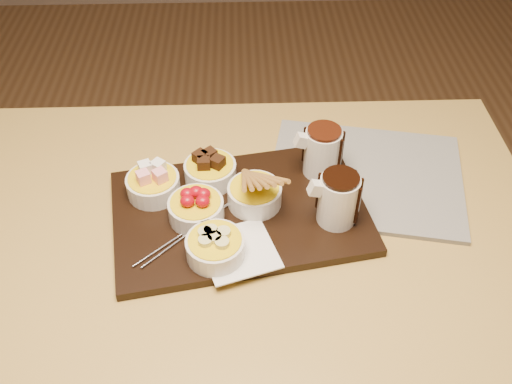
{
  "coord_description": "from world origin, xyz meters",
  "views": [
    {
      "loc": [
        0.04,
        -0.69,
        1.52
      ],
      "look_at": [
        0.06,
        0.04,
        0.81
      ],
      "focal_mm": 40.0,
      "sensor_mm": 36.0,
      "label": 1
    }
  ],
  "objects_px": {
    "pitcher_dark_chocolate": "(338,200)",
    "pitcher_milk_chocolate": "(322,152)",
    "newspaper": "(365,176)",
    "dining_table": "(225,267)",
    "serving_board": "(240,212)",
    "bowl_strawberries": "(196,210)"
  },
  "relations": [
    {
      "from": "dining_table",
      "to": "pitcher_milk_chocolate",
      "type": "distance_m",
      "value": 0.29
    },
    {
      "from": "dining_table",
      "to": "serving_board",
      "type": "height_order",
      "value": "serving_board"
    },
    {
      "from": "pitcher_dark_chocolate",
      "to": "pitcher_milk_chocolate",
      "type": "bearing_deg",
      "value": 85.6
    },
    {
      "from": "pitcher_milk_chocolate",
      "to": "serving_board",
      "type": "bearing_deg",
      "value": -158.2
    },
    {
      "from": "newspaper",
      "to": "dining_table",
      "type": "bearing_deg",
      "value": -142.41
    },
    {
      "from": "pitcher_dark_chocolate",
      "to": "newspaper",
      "type": "relative_size",
      "value": 0.26
    },
    {
      "from": "serving_board",
      "to": "pitcher_dark_chocolate",
      "type": "bearing_deg",
      "value": -19.98
    },
    {
      "from": "pitcher_dark_chocolate",
      "to": "pitcher_milk_chocolate",
      "type": "distance_m",
      "value": 0.13
    },
    {
      "from": "pitcher_dark_chocolate",
      "to": "newspaper",
      "type": "xyz_separation_m",
      "value": [
        0.08,
        0.13,
        -0.06
      ]
    },
    {
      "from": "dining_table",
      "to": "bowl_strawberries",
      "type": "xyz_separation_m",
      "value": [
        -0.05,
        0.02,
        0.14
      ]
    },
    {
      "from": "serving_board",
      "to": "pitcher_milk_chocolate",
      "type": "height_order",
      "value": "pitcher_milk_chocolate"
    },
    {
      "from": "serving_board",
      "to": "dining_table",
      "type": "bearing_deg",
      "value": -136.86
    },
    {
      "from": "pitcher_milk_chocolate",
      "to": "dining_table",
      "type": "bearing_deg",
      "value": -153.57
    },
    {
      "from": "pitcher_dark_chocolate",
      "to": "pitcher_milk_chocolate",
      "type": "xyz_separation_m",
      "value": [
        -0.01,
        0.13,
        0.0
      ]
    },
    {
      "from": "dining_table",
      "to": "pitcher_milk_chocolate",
      "type": "xyz_separation_m",
      "value": [
        0.19,
        0.14,
        0.16
      ]
    },
    {
      "from": "pitcher_milk_chocolate",
      "to": "newspaper",
      "type": "bearing_deg",
      "value": -11.93
    },
    {
      "from": "dining_table",
      "to": "pitcher_milk_chocolate",
      "type": "bearing_deg",
      "value": 36.37
    },
    {
      "from": "bowl_strawberries",
      "to": "pitcher_dark_chocolate",
      "type": "distance_m",
      "value": 0.25
    },
    {
      "from": "newspaper",
      "to": "pitcher_milk_chocolate",
      "type": "bearing_deg",
      "value": -170.45
    },
    {
      "from": "dining_table",
      "to": "serving_board",
      "type": "xyz_separation_m",
      "value": [
        0.03,
        0.04,
        0.11
      ]
    },
    {
      "from": "bowl_strawberries",
      "to": "pitcher_dark_chocolate",
      "type": "bearing_deg",
      "value": -2.72
    },
    {
      "from": "pitcher_dark_chocolate",
      "to": "serving_board",
      "type": "bearing_deg",
      "value": 160.02
    }
  ]
}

